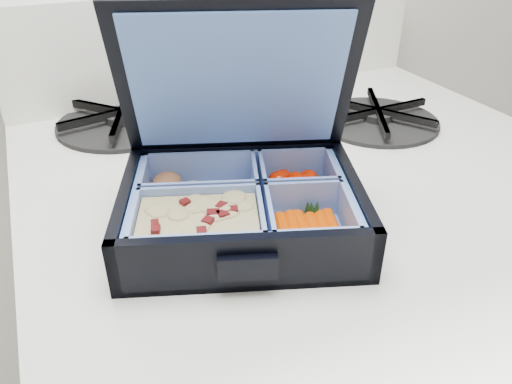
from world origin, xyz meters
name	(u,v)px	position (x,y,z in m)	size (l,w,h in m)	color
bento_box	(242,208)	(-0.51, 1.55, 1.03)	(0.22, 0.17, 0.05)	black
burner_grate	(377,114)	(-0.23, 1.71, 1.01)	(0.17, 0.17, 0.02)	black
burner_grate_rear	(123,118)	(-0.56, 1.85, 1.01)	(0.18, 0.18, 0.02)	black
fork	(201,155)	(-0.49, 1.72, 1.00)	(0.02, 0.18, 0.01)	#B8B5C7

